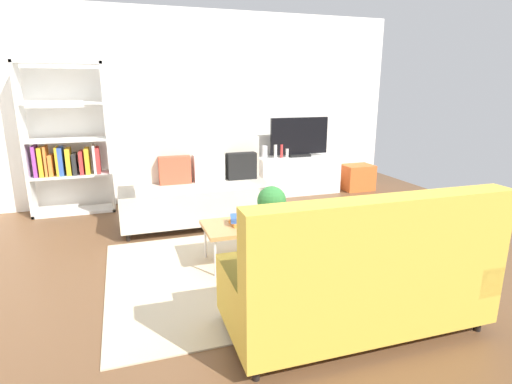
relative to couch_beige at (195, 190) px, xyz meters
The scene contains 18 objects.
ground_plane 1.59m from the couch_beige, 74.65° to the right, with size 7.68×7.68×0.00m, color brown.
wall_far 1.71m from the couch_beige, 73.21° to the left, with size 6.40×0.12×2.90m, color white.
area_rug 1.72m from the couch_beige, 78.26° to the right, with size 2.90×2.20×0.01m, color beige.
couch_beige is the anchor object (origin of this frame).
couch_green 2.92m from the couch_beige, 76.77° to the right, with size 1.91×0.87×1.10m.
coffee_table 1.48m from the couch_beige, 74.77° to the right, with size 1.10×0.56×0.42m.
tv_console 2.17m from the couch_beige, 27.37° to the left, with size 1.40×0.44×0.64m, color silver.
tv 2.21m from the couch_beige, 26.90° to the left, with size 1.00×0.20×0.64m.
bookshelf 1.95m from the couch_beige, 147.53° to the left, with size 1.10×0.36×2.10m.
storage_trunk 3.16m from the couch_beige, 16.49° to the left, with size 0.52×0.40×0.44m, color orange.
potted_plant 1.59m from the couch_beige, 71.07° to the right, with size 0.29×0.29×0.39m.
table_book_0 1.44m from the couch_beige, 80.75° to the right, with size 0.24×0.18×0.03m, color orange.
table_book_1 1.44m from the couch_beige, 80.75° to the right, with size 0.24×0.18×0.03m, color #3359B2.
table_book_2 1.44m from the couch_beige, 80.75° to the right, with size 0.24×0.18×0.03m, color #3359B2.
vase_0 1.72m from the couch_beige, 37.92° to the left, with size 0.09×0.09×0.19m, color silver.
bottle_0 1.79m from the couch_beige, 32.61° to the left, with size 0.06×0.06×0.22m, color silver.
bottle_1 1.88m from the couch_beige, 30.82° to the left, with size 0.05×0.05×0.22m, color red.
bottle_2 1.96m from the couch_beige, 29.34° to the left, with size 0.05×0.05×0.14m, color silver.
Camera 1 is at (-1.26, -3.67, 1.77)m, focal length 28.36 mm.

